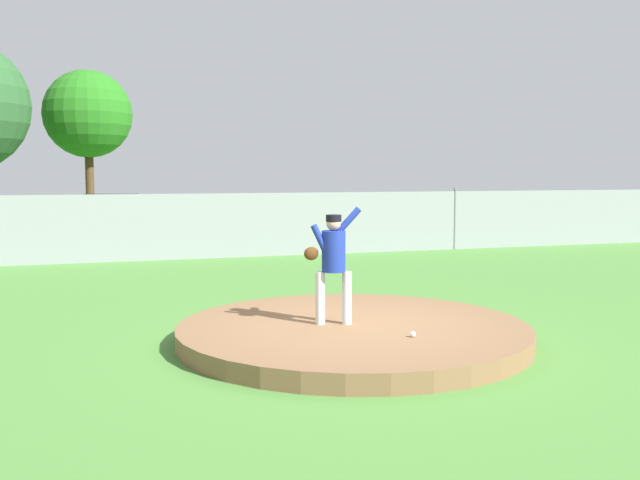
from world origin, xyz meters
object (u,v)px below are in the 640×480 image
parked_car_white (432,215)px  parked_car_silver (351,216)px  baseball (413,334)px  parked_car_red (257,218)px  pitcher_youth (333,257)px  parked_car_burgundy (111,221)px

parked_car_white → parked_car_silver: bearing=177.1°
baseball → parked_car_red: 15.83m
baseball → parked_car_red: bearing=84.1°
pitcher_youth → parked_car_white: pitcher_youth is taller
baseball → parked_car_white: parked_car_white is taller
pitcher_youth → parked_car_silver: 15.93m
parked_car_white → parked_car_silver: (-3.17, 0.16, 0.01)m
parked_car_silver → parked_car_burgundy: bearing=-178.3°
baseball → parked_car_white: (8.27, 15.71, 0.46)m
baseball → parked_car_silver: (5.10, 15.87, 0.46)m
pitcher_youth → baseball: bearing=-55.9°
parked_car_white → parked_car_burgundy: (-11.46, -0.08, 0.03)m
parked_car_burgundy → parked_car_silver: parked_car_burgundy is taller
parked_car_white → parked_car_burgundy: 11.46m
parked_car_white → parked_car_red: (-6.65, 0.03, 0.01)m
parked_car_red → baseball: bearing=-95.9°
parked_car_red → parked_car_silver: (3.48, 0.13, -0.00)m
baseball → parked_car_white: bearing=62.2°
pitcher_youth → parked_car_silver: bearing=68.6°
parked_car_white → parked_car_burgundy: parked_car_burgundy is taller
baseball → parked_car_silver: bearing=72.2°
baseball → parked_car_red: size_ratio=0.02×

